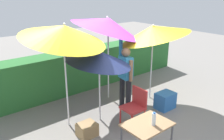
{
  "coord_description": "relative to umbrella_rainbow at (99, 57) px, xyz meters",
  "views": [
    {
      "loc": [
        -3.43,
        -3.94,
        2.99
      ],
      "look_at": [
        0.0,
        0.3,
        1.1
      ],
      "focal_mm": 38.62,
      "sensor_mm": 36.0,
      "label": 1
    }
  ],
  "objects": [
    {
      "name": "ground_plane",
      "position": [
        0.48,
        -0.16,
        -1.54
      ],
      "size": [
        24.0,
        24.0,
        0.0
      ],
      "primitive_type": "plane",
      "color": "gray"
    },
    {
      "name": "hedge_row",
      "position": [
        0.48,
        1.93,
        -0.94
      ],
      "size": [
        8.0,
        0.7,
        1.19
      ],
      "primitive_type": "cube",
      "color": "#2D7033",
      "rests_on": "ground_plane"
    },
    {
      "name": "umbrella_rainbow",
      "position": [
        0.0,
        0.0,
        0.0
      ],
      "size": [
        1.51,
        1.49,
        1.83
      ],
      "color": "silver",
      "rests_on": "ground_plane"
    },
    {
      "name": "umbrella_orange",
      "position": [
        -0.67,
        0.27,
        0.57
      ],
      "size": [
        1.82,
        1.8,
        2.51
      ],
      "color": "silver",
      "rests_on": "ground_plane"
    },
    {
      "name": "umbrella_yellow",
      "position": [
        0.91,
        0.85,
        0.53
      ],
      "size": [
        1.99,
        1.93,
        2.61
      ],
      "color": "silver",
      "rests_on": "ground_plane"
    },
    {
      "name": "umbrella_navy",
      "position": [
        1.78,
        0.05,
        0.35
      ],
      "size": [
        1.95,
        1.89,
        2.37
      ],
      "color": "silver",
      "rests_on": "ground_plane"
    },
    {
      "name": "person_vendor",
      "position": [
        0.86,
        0.07,
        -0.6
      ],
      "size": [
        0.27,
        0.56,
        1.88
      ],
      "color": "black",
      "rests_on": "ground_plane"
    },
    {
      "name": "chair_plastic",
      "position": [
        0.44,
        -0.71,
        -1.03
      ],
      "size": [
        0.45,
        0.45,
        0.89
      ],
      "color": "#B72D2D",
      "rests_on": "ground_plane"
    },
    {
      "name": "cooler_box",
      "position": [
        1.63,
        -0.61,
        -1.32
      ],
      "size": [
        0.48,
        0.37,
        0.43
      ],
      "primitive_type": "cube",
      "color": "#2D6BB7",
      "rests_on": "ground_plane"
    },
    {
      "name": "crate_cardboard",
      "position": [
        -0.61,
        -0.37,
        -1.4
      ],
      "size": [
        0.39,
        0.33,
        0.29
      ],
      "primitive_type": "cube",
      "color": "#9E7A4C",
      "rests_on": "ground_plane"
    },
    {
      "name": "folding_table",
      "position": [
        -0.23,
        -1.7,
        -0.86
      ],
      "size": [
        0.8,
        0.6,
        0.78
      ],
      "color": "#4C4C51",
      "rests_on": "ground_plane"
    },
    {
      "name": "bottle_water",
      "position": [
        -0.18,
        -1.79,
        -0.65
      ],
      "size": [
        0.07,
        0.07,
        0.24
      ],
      "color": "silver",
      "rests_on": "folding_table"
    }
  ]
}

